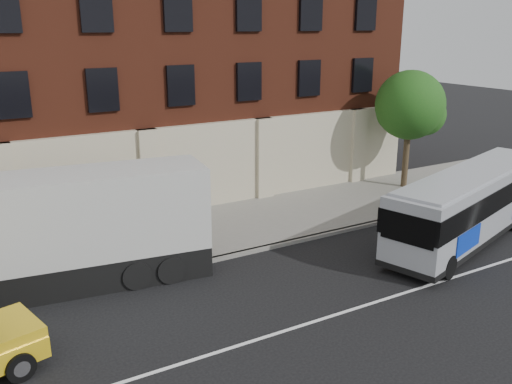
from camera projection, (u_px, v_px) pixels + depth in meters
ground at (294, 339)px, 15.70m from camera, size 120.00×120.00×0.00m
sidewalk at (174, 236)px, 23.13m from camera, size 60.00×6.00×0.15m
kerb at (205, 262)px, 20.65m from camera, size 60.00×0.25×0.15m
lane_line at (285, 331)px, 16.11m from camera, size 60.00×0.12×0.01m
building at (108, 45)px, 27.50m from camera, size 30.00×12.10×15.00m
street_tree at (411, 108)px, 28.76m from camera, size 3.60×3.60×6.20m
city_bus at (471, 202)px, 22.51m from camera, size 11.01×5.37×2.96m
shipping_container at (28, 237)px, 17.97m from camera, size 11.99×3.95×3.93m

